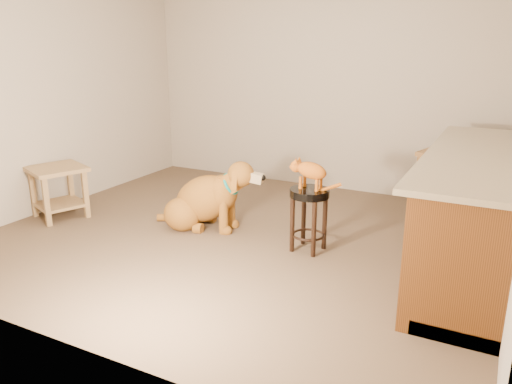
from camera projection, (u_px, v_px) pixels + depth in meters
The scene contains 8 objects.
floor at pixel (240, 237), 4.69m from camera, with size 4.50×4.00×0.01m, color brown.
room_shell at pixel (238, 52), 4.21m from camera, with size 4.54×4.04×2.62m.
cabinet_run at pixel (471, 215), 3.97m from camera, with size 0.70×2.56×0.94m.
padded_stool at pixel (309, 207), 4.29m from camera, with size 0.34×0.34×0.56m.
wood_stool at pixel (441, 188), 4.86m from camera, with size 0.50×0.50×0.76m.
side_table at pixel (58, 184), 5.14m from camera, with size 0.67×0.67×0.54m.
golden_retriever at pixel (205, 200), 4.86m from camera, with size 1.17×0.62×0.74m.
tabby_kitten at pixel (309, 171), 4.20m from camera, with size 0.47×0.16×0.29m.
Camera 1 is at (2.13, -3.82, 1.76)m, focal length 35.00 mm.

